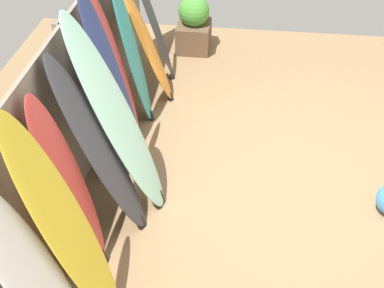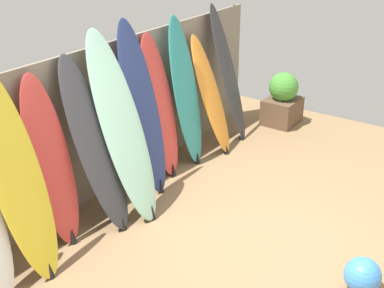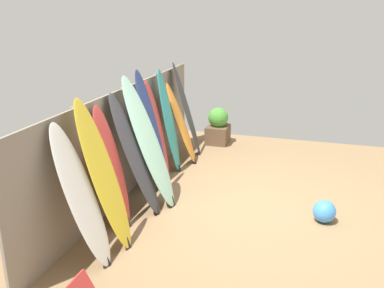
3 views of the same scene
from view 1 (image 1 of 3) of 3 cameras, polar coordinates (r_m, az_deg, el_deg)
ground at (r=5.73m, az=8.24°, el=-4.94°), size 7.68×7.68×0.00m
fence_back at (r=5.44m, az=-12.49°, el=3.90°), size 6.08×0.11×1.80m
surfboard_white_0 at (r=3.89m, az=-16.04°, el=-14.19°), size 0.53×0.72×1.78m
surfboard_yellow_1 at (r=4.05m, az=-13.19°, el=-8.72°), size 0.53×0.69×1.99m
surfboard_red_2 at (r=4.51m, az=-12.88°, el=-4.71°), size 0.50×0.50×1.78m
surfboard_charcoal_3 at (r=4.79m, az=-9.76°, el=-0.59°), size 0.49×0.78×1.86m
surfboard_seafoam_4 at (r=4.98m, az=-7.93°, el=2.66°), size 0.63×0.95×2.06m
surfboard_navy_5 at (r=5.44m, az=-8.24°, el=6.02°), size 0.52×0.57×2.07m
surfboard_red_6 at (r=5.88m, az=-7.93°, el=7.26°), size 0.54×0.47×1.83m
surfboard_teal_7 at (r=6.24m, az=-6.47°, el=10.05°), size 0.57×0.49×1.96m
surfboard_orange_8 at (r=6.71m, az=-4.82°, el=10.67°), size 0.48×0.69×1.63m
surfboard_charcoal_9 at (r=7.14m, az=-4.46°, el=13.79°), size 0.51×0.68×1.96m
planter_box at (r=8.14m, az=0.19°, el=12.59°), size 0.58×0.49×0.83m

